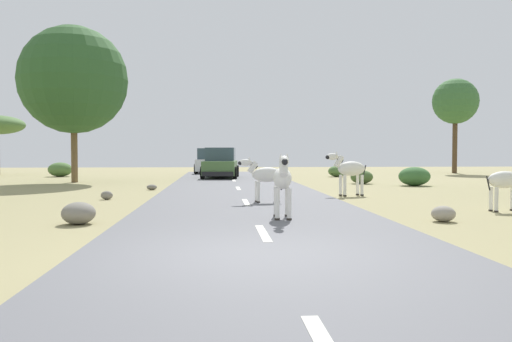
{
  "coord_description": "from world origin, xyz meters",
  "views": [
    {
      "loc": [
        -0.42,
        -7.8,
        1.58
      ],
      "look_at": [
        0.85,
        9.7,
        0.93
      ],
      "focal_mm": 37.2,
      "sensor_mm": 36.0,
      "label": 1
    }
  ],
  "objects_px": {
    "zebra_2": "(349,169)",
    "tree_6": "(73,80)",
    "zebra_1": "(508,180)",
    "rock_3": "(443,214)",
    "car_1": "(220,164)",
    "rock_0": "(79,213)",
    "bush_0": "(60,170)",
    "zebra_3": "(265,175)",
    "car_0": "(211,162)",
    "rock_1": "(152,187)",
    "rock_2": "(107,195)",
    "tree_5": "(455,102)",
    "bush_2": "(337,171)",
    "bush_1": "(414,176)",
    "bush_3": "(362,177)",
    "zebra_0": "(283,179)"
  },
  "relations": [
    {
      "from": "zebra_2",
      "to": "tree_6",
      "type": "bearing_deg",
      "value": 33.99
    },
    {
      "from": "zebra_1",
      "to": "rock_3",
      "type": "bearing_deg",
      "value": -59.0
    },
    {
      "from": "car_1",
      "to": "rock_0",
      "type": "bearing_deg",
      "value": 85.01
    },
    {
      "from": "bush_0",
      "to": "zebra_1",
      "type": "bearing_deg",
      "value": -49.62
    },
    {
      "from": "zebra_3",
      "to": "car_0",
      "type": "distance_m",
      "value": 21.57
    },
    {
      "from": "car_1",
      "to": "tree_6",
      "type": "xyz_separation_m",
      "value": [
        -7.41,
        -3.36,
        4.33
      ]
    },
    {
      "from": "rock_1",
      "to": "rock_2",
      "type": "height_order",
      "value": "rock_2"
    },
    {
      "from": "zebra_2",
      "to": "rock_3",
      "type": "height_order",
      "value": "zebra_2"
    },
    {
      "from": "rock_1",
      "to": "rock_2",
      "type": "distance_m",
      "value": 4.39
    },
    {
      "from": "tree_5",
      "to": "rock_2",
      "type": "xyz_separation_m",
      "value": [
        -20.67,
        -19.49,
        -4.99
      ]
    },
    {
      "from": "bush_2",
      "to": "rock_0",
      "type": "height_order",
      "value": "bush_2"
    },
    {
      "from": "bush_1",
      "to": "rock_1",
      "type": "bearing_deg",
      "value": -171.32
    },
    {
      "from": "tree_5",
      "to": "tree_6",
      "type": "bearing_deg",
      "value": -158.42
    },
    {
      "from": "car_1",
      "to": "bush_3",
      "type": "bearing_deg",
      "value": 145.67
    },
    {
      "from": "zebra_0",
      "to": "rock_1",
      "type": "xyz_separation_m",
      "value": [
        -4.16,
        9.97,
        -0.83
      ]
    },
    {
      "from": "zebra_0",
      "to": "car_1",
      "type": "height_order",
      "value": "car_1"
    },
    {
      "from": "bush_0",
      "to": "rock_1",
      "type": "distance_m",
      "value": 13.91
    },
    {
      "from": "bush_1",
      "to": "rock_0",
      "type": "relative_size",
      "value": 1.83
    },
    {
      "from": "zebra_0",
      "to": "bush_3",
      "type": "xyz_separation_m",
      "value": [
        5.54,
        13.43,
        -0.62
      ]
    },
    {
      "from": "tree_5",
      "to": "tree_6",
      "type": "relative_size",
      "value": 0.86
    },
    {
      "from": "car_0",
      "to": "rock_3",
      "type": "xyz_separation_m",
      "value": [
        5.53,
        -25.82,
        -0.67
      ]
    },
    {
      "from": "bush_2",
      "to": "bush_1",
      "type": "bearing_deg",
      "value": -79.74
    },
    {
      "from": "rock_0",
      "to": "rock_1",
      "type": "distance_m",
      "value": 10.2
    },
    {
      "from": "tree_6",
      "to": "rock_1",
      "type": "relative_size",
      "value": 18.83
    },
    {
      "from": "bush_0",
      "to": "rock_1",
      "type": "bearing_deg",
      "value": -59.22
    },
    {
      "from": "car_1",
      "to": "tree_5",
      "type": "bearing_deg",
      "value": -155.29
    },
    {
      "from": "bush_0",
      "to": "rock_2",
      "type": "relative_size",
      "value": 3.79
    },
    {
      "from": "zebra_2",
      "to": "bush_3",
      "type": "relative_size",
      "value": 1.48
    },
    {
      "from": "bush_0",
      "to": "car_0",
      "type": "bearing_deg",
      "value": 20.64
    },
    {
      "from": "car_1",
      "to": "bush_3",
      "type": "height_order",
      "value": "car_1"
    },
    {
      "from": "rock_3",
      "to": "zebra_2",
      "type": "bearing_deg",
      "value": 93.28
    },
    {
      "from": "rock_2",
      "to": "rock_3",
      "type": "distance_m",
      "value": 10.58
    },
    {
      "from": "rock_3",
      "to": "car_1",
      "type": "bearing_deg",
      "value": 104.19
    },
    {
      "from": "zebra_0",
      "to": "bush_2",
      "type": "height_order",
      "value": "zebra_0"
    },
    {
      "from": "rock_0",
      "to": "rock_2",
      "type": "bearing_deg",
      "value": 95.95
    },
    {
      "from": "car_0",
      "to": "zebra_1",
      "type": "bearing_deg",
      "value": -67.53
    },
    {
      "from": "zebra_2",
      "to": "tree_5",
      "type": "bearing_deg",
      "value": -52.61
    },
    {
      "from": "zebra_2",
      "to": "rock_1",
      "type": "distance_m",
      "value": 8.13
    },
    {
      "from": "tree_6",
      "to": "bush_1",
      "type": "height_order",
      "value": "tree_6"
    },
    {
      "from": "zebra_0",
      "to": "bush_0",
      "type": "bearing_deg",
      "value": -58.84
    },
    {
      "from": "zebra_2",
      "to": "bush_1",
      "type": "relative_size",
      "value": 1.13
    },
    {
      "from": "zebra_2",
      "to": "rock_2",
      "type": "distance_m",
      "value": 8.35
    },
    {
      "from": "tree_6",
      "to": "rock_2",
      "type": "xyz_separation_m",
      "value": [
        3.63,
        -9.88,
        -5.04
      ]
    },
    {
      "from": "tree_6",
      "to": "bush_2",
      "type": "height_order",
      "value": "tree_6"
    },
    {
      "from": "zebra_0",
      "to": "zebra_2",
      "type": "height_order",
      "value": "zebra_2"
    },
    {
      "from": "bush_2",
      "to": "bush_3",
      "type": "height_order",
      "value": "bush_2"
    },
    {
      "from": "zebra_2",
      "to": "rock_1",
      "type": "height_order",
      "value": "zebra_2"
    },
    {
      "from": "zebra_2",
      "to": "car_0",
      "type": "relative_size",
      "value": 0.36
    },
    {
      "from": "zebra_0",
      "to": "zebra_2",
      "type": "bearing_deg",
      "value": -111.91
    },
    {
      "from": "car_0",
      "to": "car_1",
      "type": "bearing_deg",
      "value": -80.47
    }
  ]
}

